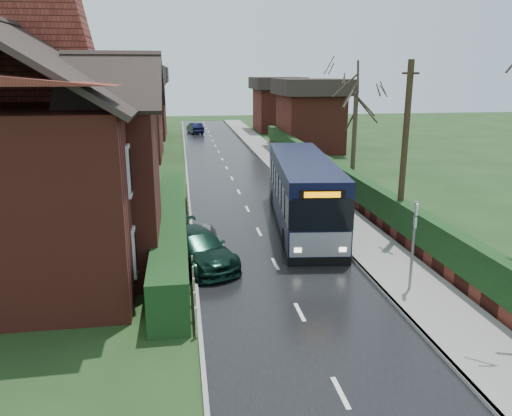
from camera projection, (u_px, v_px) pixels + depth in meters
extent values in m
plane|color=#26461E|center=(286.00, 286.00, 17.08)|extent=(140.00, 140.00, 0.00)
cube|color=black|center=(247.00, 209.00, 26.62)|extent=(6.00, 100.00, 0.02)
cube|color=slate|center=(324.00, 205.00, 27.21)|extent=(2.50, 100.00, 0.14)
cube|color=gray|center=(303.00, 206.00, 27.04)|extent=(0.12, 100.00, 0.14)
cube|color=gray|center=(190.00, 211.00, 26.17)|extent=(0.12, 100.00, 0.10)
cube|color=black|center=(172.00, 226.00, 21.08)|extent=(1.20, 16.00, 1.60)
cube|color=maroon|center=(352.00, 200.00, 27.37)|extent=(0.30, 50.00, 0.60)
cube|color=black|center=(353.00, 184.00, 27.14)|extent=(0.60, 50.00, 1.20)
cube|color=maroon|center=(39.00, 178.00, 19.76)|extent=(8.00, 14.00, 6.00)
cube|color=maroon|center=(121.00, 193.00, 17.41)|extent=(2.50, 4.00, 6.00)
cube|color=brown|center=(71.00, 23.00, 22.09)|extent=(0.90, 1.40, 2.20)
cube|color=silver|center=(135.00, 249.00, 15.95)|extent=(0.08, 1.20, 1.60)
cube|color=black|center=(136.00, 249.00, 15.95)|extent=(0.03, 0.95, 1.35)
cube|color=silver|center=(130.00, 169.00, 15.26)|extent=(0.08, 1.20, 1.60)
cube|color=black|center=(131.00, 169.00, 15.27)|extent=(0.03, 0.95, 1.35)
cube|color=silver|center=(144.00, 215.00, 19.76)|extent=(0.08, 1.20, 1.60)
cube|color=black|center=(144.00, 215.00, 19.77)|extent=(0.03, 0.95, 1.35)
cube|color=silver|center=(140.00, 150.00, 19.08)|extent=(0.08, 1.20, 1.60)
cube|color=black|center=(140.00, 150.00, 19.08)|extent=(0.03, 0.95, 1.35)
cube|color=silver|center=(149.00, 192.00, 23.58)|extent=(0.08, 1.20, 1.60)
cube|color=black|center=(150.00, 192.00, 23.58)|extent=(0.03, 0.95, 1.35)
cube|color=silver|center=(146.00, 137.00, 22.89)|extent=(0.08, 1.20, 1.60)
cube|color=black|center=(147.00, 137.00, 22.90)|extent=(0.03, 0.95, 1.35)
cube|color=silver|center=(152.00, 181.00, 25.96)|extent=(0.08, 1.20, 1.60)
cube|color=black|center=(152.00, 181.00, 25.97)|extent=(0.03, 0.95, 1.35)
cube|color=silver|center=(149.00, 131.00, 25.28)|extent=(0.08, 1.20, 1.60)
cube|color=black|center=(150.00, 131.00, 25.28)|extent=(0.03, 0.95, 1.35)
cube|color=black|center=(302.00, 207.00, 23.65)|extent=(3.56, 10.79, 1.10)
cube|color=black|center=(303.00, 184.00, 23.35)|extent=(3.58, 10.80, 1.16)
cube|color=black|center=(303.00, 165.00, 23.11)|extent=(3.56, 10.79, 0.64)
cube|color=black|center=(302.00, 222.00, 23.84)|extent=(3.56, 10.79, 0.34)
cube|color=gray|center=(320.00, 244.00, 18.59)|extent=(2.31, 0.37, 0.96)
cube|color=black|center=(321.00, 215.00, 18.26)|extent=(2.16, 0.32, 1.25)
cube|color=black|center=(322.00, 194.00, 18.06)|extent=(1.68, 0.27, 0.34)
cube|color=#FF8C00|center=(322.00, 195.00, 18.02)|extent=(1.32, 0.19, 0.21)
cube|color=black|center=(320.00, 261.00, 18.76)|extent=(2.36, 0.40, 0.29)
cube|color=#FFF2CC|center=(298.00, 250.00, 18.55)|extent=(0.27, 0.08, 0.17)
cube|color=#FFF2CC|center=(343.00, 249.00, 18.62)|extent=(0.27, 0.08, 0.17)
cylinder|color=black|center=(286.00, 239.00, 20.45)|extent=(0.37, 0.95, 0.92)
cylinder|color=black|center=(339.00, 238.00, 20.53)|extent=(0.37, 0.95, 0.92)
cylinder|color=black|center=(274.00, 199.00, 26.99)|extent=(0.37, 0.95, 0.92)
cylinder|color=black|center=(314.00, 198.00, 27.07)|extent=(0.37, 0.95, 0.92)
imported|color=#AFB0B4|center=(200.00, 243.00, 19.50)|extent=(1.63, 3.69, 1.23)
imported|color=black|center=(198.00, 248.00, 18.85)|extent=(3.37, 4.89, 1.31)
imported|color=black|center=(195.00, 128.00, 59.49)|extent=(2.06, 4.05, 1.27)
cylinder|color=slate|center=(413.00, 248.00, 16.15)|extent=(0.09, 0.09, 3.13)
cube|color=silver|center=(416.00, 208.00, 15.80)|extent=(0.22, 0.47, 0.36)
cube|color=silver|center=(415.00, 222.00, 15.92)|extent=(0.19, 0.42, 0.31)
cylinder|color=black|center=(404.00, 154.00, 20.73)|extent=(0.26, 0.26, 7.57)
cube|color=black|center=(411.00, 73.00, 19.88)|extent=(0.32, 0.97, 0.09)
cylinder|color=#32281D|center=(354.00, 136.00, 33.68)|extent=(0.31, 0.31, 5.78)
cylinder|color=#342B1E|center=(70.00, 138.00, 27.92)|extent=(0.32, 0.32, 6.99)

